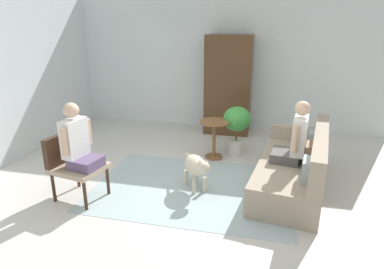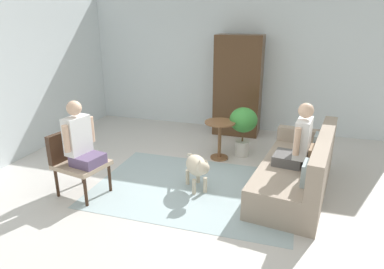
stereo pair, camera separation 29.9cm
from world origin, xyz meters
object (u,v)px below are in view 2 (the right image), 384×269
Objects in this scene: person_on_armchair at (80,139)px; armoire_cabinet at (238,86)px; potted_plant at (243,124)px; person_on_couch at (298,141)px; armchair at (75,157)px; couch at (299,171)px; dog at (197,166)px; round_end_table at (220,135)px.

person_on_armchair is 3.63m from armoire_cabinet.
potted_plant is (1.87, 2.04, -0.23)m from person_on_armchair.
armchair is at bearing -162.63° from person_on_couch.
person_on_armchair is 0.98× the size of potted_plant.
person_on_couch reaches higher than armchair.
person_on_armchair is (0.14, -0.03, 0.30)m from armchair.
couch and armchair have the same top height.
armchair is at bearing -160.85° from dog.
person_on_couch is 2.95m from person_on_armchair.
armchair is 0.43× the size of armoire_cabinet.
couch is at bearing -31.69° from round_end_table.
couch is 2.46× the size of person_on_couch.
potted_plant is at bearing 130.13° from person_on_couch.
potted_plant is at bearing 44.95° from armchair.
couch is 3.24× the size of round_end_table.
armchair is at bearing -162.42° from couch.
armchair is at bearing -117.44° from armoire_cabinet.
dog is 1.53m from potted_plant.
person_on_couch is 1.57m from round_end_table.
round_end_table is 0.76× the size of potted_plant.
person_on_armchair is at bearing -130.00° from round_end_table.
armoire_cabinet is (-1.30, 2.31, 0.71)m from couch.
person_on_couch is at bearing 15.19° from dog.
person_on_armchair is 1.32× the size of dog.
armoire_cabinet is (-0.32, 1.24, 0.42)m from potted_plant.
person_on_couch is at bearing -152.11° from couch.
dog is at bearing -164.28° from couch.
person_on_couch is at bearing -61.94° from armoire_cabinet.
armoire_cabinet reaches higher than person_on_couch.
dog is 2.78m from armoire_cabinet.
person_on_armchair is at bearing -11.35° from armchair.
dog is 0.32× the size of armoire_cabinet.
person_on_couch is at bearing -49.87° from potted_plant.
potted_plant is at bearing 132.48° from couch.
round_end_table is 0.46m from potted_plant.
round_end_table is at bearing -91.44° from armoire_cabinet.
armchair is 2.42m from round_end_table.
armoire_cabinet is (0.09, 2.70, 0.65)m from dog.
person_on_armchair reaches higher than person_on_couch.
person_on_armchair is at bearing -158.16° from dog.
person_on_armchair reaches higher than round_end_table.
armoire_cabinet is at bearing 118.06° from person_on_couch.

